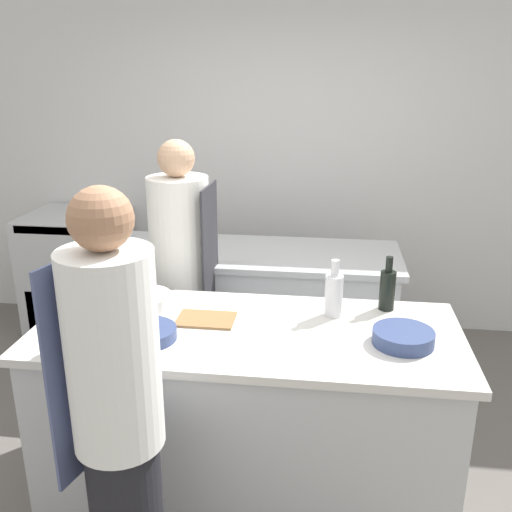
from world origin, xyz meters
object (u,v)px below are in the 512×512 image
chef_at_stove (182,279)px  bowl_mixing_large (145,301)px  bowl_prep_small (403,337)px  oven_range (79,272)px  bottle_wine (387,289)px  chef_at_prep_near (118,421)px  bowl_ceramic_blue (147,334)px  bottle_vinegar (78,325)px  bottle_olive_oil (334,294)px

chef_at_stove → bowl_mixing_large: bearing=-1.6°
chef_at_stove → bowl_prep_small: size_ratio=6.18×
oven_range → bottle_wine: size_ratio=3.44×
chef_at_prep_near → bowl_ceramic_blue: size_ratio=6.37×
bottle_wine → bowl_prep_small: bottle_wine is taller
bowl_prep_small → bowl_ceramic_blue: bowl_prep_small is taller
chef_at_stove → bottle_vinegar: size_ratio=6.23×
bowl_mixing_large → bowl_prep_small: 1.30m
bottle_olive_oil → bottle_vinegar: bearing=-156.6°
bottle_olive_oil → oven_range: bearing=143.6°
bottle_vinegar → bottle_olive_oil: bearing=23.4°
chef_at_stove → bowl_ceramic_blue: size_ratio=6.20×
chef_at_prep_near → chef_at_stove: chef_at_prep_near is taller
bowl_mixing_large → bowl_prep_small: bowl_mixing_large is taller
bowl_mixing_large → bowl_prep_small: size_ratio=0.99×
bottle_olive_oil → bottle_vinegar: (-1.12, -0.49, -0.01)m
bowl_ceramic_blue → bottle_wine: bearing=23.6°
bowl_prep_small → bowl_mixing_large: bearing=169.9°
bottle_vinegar → bowl_prep_small: size_ratio=0.99×
chef_at_prep_near → bowl_mixing_large: chef_at_prep_near is taller
bottle_olive_oil → bowl_ceramic_blue: bottle_olive_oil is taller
oven_range → chef_at_stove: (1.14, -0.98, 0.37)m
bottle_wine → chef_at_prep_near: bearing=-133.8°
chef_at_stove → bowl_ceramic_blue: bearing=7.0°
oven_range → chef_at_prep_near: (1.30, -2.50, 0.40)m
bowl_prep_small → bowl_ceramic_blue: bearing=-174.9°
chef_at_stove → bottle_olive_oil: 1.09m
bowl_mixing_large → bowl_ceramic_blue: (0.11, -0.33, -0.01)m
bottle_wine → bowl_ceramic_blue: (-1.12, -0.49, -0.09)m
bottle_wine → bottle_vinegar: bearing=-156.7°
chef_at_prep_near → bottle_vinegar: (-0.35, 0.49, 0.13)m
bottle_wine → chef_at_stove: bearing=160.2°
bottle_olive_oil → bowl_prep_small: bottle_olive_oil is taller
oven_range → bowl_mixing_large: bowl_mixing_large is taller
oven_range → chef_at_prep_near: bearing=-62.5°
oven_range → bowl_mixing_large: size_ratio=3.59×
bottle_vinegar → bowl_ceramic_blue: bearing=22.3°
oven_range → bowl_prep_small: bearing=-37.0°
chef_at_prep_near → bottle_olive_oil: (0.77, 0.97, 0.14)m
oven_range → chef_at_stove: size_ratio=0.57×
bottle_olive_oil → bottle_vinegar: size_ratio=1.07×
bottle_vinegar → bowl_ceramic_blue: 0.30m
chef_at_stove → bottle_olive_oil: (0.92, -0.55, 0.18)m
oven_range → bottle_vinegar: bottle_vinegar is taller
bowl_mixing_large → bottle_vinegar: bearing=-109.5°
chef_at_stove → bottle_wine: chef_at_stove is taller
chef_at_prep_near → bottle_wine: 1.51m
chef_at_prep_near → chef_at_stove: bearing=21.4°
chef_at_prep_near → bottle_vinegar: bearing=51.6°
bowl_prep_small → bottle_wine: bearing=96.3°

